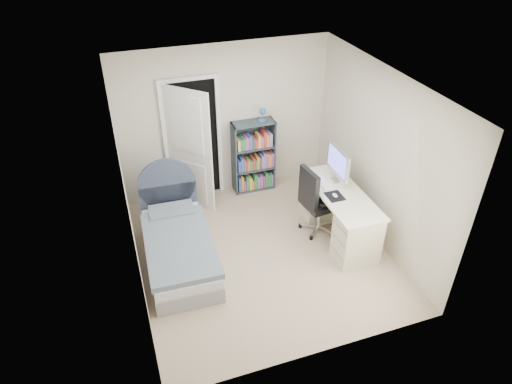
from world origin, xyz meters
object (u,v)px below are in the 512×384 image
object	(u,v)px
bookcase	(254,159)
desk	(338,212)
bed	(178,244)
office_chair	(316,198)
nightstand	(169,196)
floor_lamp	(186,171)

from	to	relation	value
bookcase	desk	size ratio (longest dim) A/B	0.94
desk	bed	bearing A→B (deg)	174.44
bookcase	office_chair	xyz separation A→B (m)	(0.46, -1.44, 0.04)
bookcase	desk	distance (m)	1.79
bed	nightstand	size ratio (longest dim) A/B	3.56
nightstand	floor_lamp	distance (m)	0.53
bed	bookcase	world-z (taller)	bookcase
bookcase	nightstand	bearing A→B (deg)	-168.34
floor_lamp	desk	size ratio (longest dim) A/B	0.83
nightstand	floor_lamp	size ratio (longest dim) A/B	0.41
desk	bookcase	bearing A→B (deg)	114.74
bed	desk	world-z (taller)	desk
floor_lamp	office_chair	distance (m)	2.18
bookcase	office_chair	distance (m)	1.51
bed	bookcase	distance (m)	2.13
floor_lamp	office_chair	world-z (taller)	floor_lamp
nightstand	floor_lamp	bearing A→B (deg)	44.74
floor_lamp	nightstand	bearing A→B (deg)	-135.26
desk	office_chair	distance (m)	0.39
office_chair	floor_lamp	bearing A→B (deg)	137.46
bed	floor_lamp	bearing A→B (deg)	73.46
nightstand	bookcase	xyz separation A→B (m)	(1.50, 0.31, 0.21)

